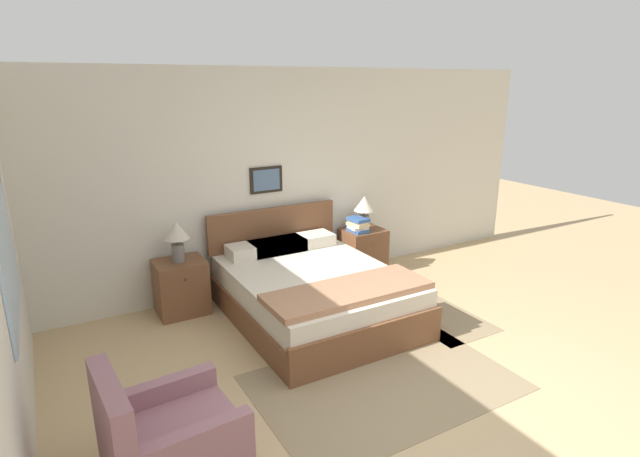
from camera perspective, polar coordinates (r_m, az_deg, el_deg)
ground_plane at (r=4.12m, az=14.81°, el=-20.36°), size 16.00×16.00×0.00m
wall_back at (r=6.02m, az=-5.34°, el=5.52°), size 7.82×0.09×2.60m
wall_left at (r=3.99m, az=-32.78°, el=-2.72°), size 0.08×5.49×2.60m
area_rug_main at (r=4.42m, az=7.33°, el=-17.02°), size 2.14×1.43×0.01m
area_rug_bedside at (r=5.64m, az=12.96°, el=-9.53°), size 0.73×1.26×0.01m
bed at (r=5.34m, az=-0.84°, el=-7.15°), size 1.63×2.09×0.99m
armchair at (r=3.52m, az=-17.07°, el=-22.38°), size 0.84×0.74×0.81m
nightstand_near_window at (r=5.64m, az=-15.59°, el=-6.45°), size 0.52×0.46×0.60m
nightstand_by_door at (r=6.56m, az=4.92°, el=-2.61°), size 0.52×0.46×0.60m
table_lamp_near_window at (r=5.43m, az=-16.06°, el=-0.68°), size 0.27×0.27×0.44m
table_lamp_by_door at (r=6.38m, az=5.08°, el=2.43°), size 0.27×0.27×0.44m
book_thick_bottom at (r=6.37m, az=4.35°, el=-0.19°), size 0.20×0.27×0.04m
book_hardcover_middle at (r=6.36m, az=4.35°, el=0.14°), size 0.22×0.23×0.04m
book_novel_upper at (r=6.34m, az=4.36°, el=0.48°), size 0.22×0.28×0.04m
book_slim_near_top at (r=6.34m, az=4.37°, el=0.77°), size 0.17×0.27×0.02m
book_paperback_top at (r=6.33m, az=4.37°, el=1.06°), size 0.21×0.27×0.04m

